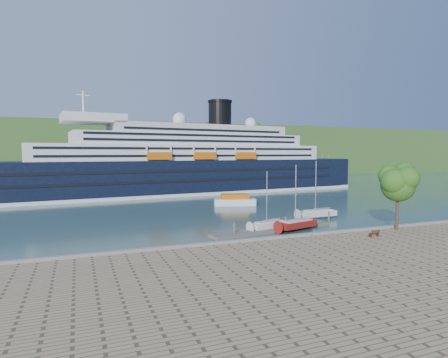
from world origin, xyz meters
TOP-DOWN VIEW (x-y plane):
  - ground at (0.00, 0.00)m, footprint 400.00×400.00m
  - far_hillside at (0.00, 145.00)m, footprint 400.00×50.00m
  - quay_coping at (0.00, -0.20)m, footprint 220.00×0.50m
  - cruise_ship at (-1.77, 59.04)m, footprint 113.79×27.66m
  - park_bench at (5.04, -3.61)m, footprint 1.40×0.67m
  - promenade_tree at (10.72, -1.50)m, footprint 5.63×5.63m
  - floating_pontoon at (-1.88, 7.92)m, footprint 19.63×5.67m
  - sailboat_white_near at (-2.45, 8.21)m, footprint 6.38×3.22m
  - sailboat_red at (1.29, 6.79)m, footprint 7.02×3.55m
  - sailboat_white_far at (9.33, 13.38)m, footprint 7.06×2.09m
  - tender_launch at (2.98, 33.05)m, footprint 9.02×5.20m

SIDE VIEW (x-z plane):
  - ground at x=0.00m, z-range 0.00..0.00m
  - floating_pontoon at x=-1.88m, z-range 0.00..0.43m
  - quay_coping at x=0.00m, z-range 1.00..1.30m
  - tender_launch at x=2.98m, z-range 0.00..2.36m
  - park_bench at x=5.04m, z-range 1.00..1.87m
  - sailboat_white_near at x=-2.45m, z-range 0.00..7.94m
  - sailboat_red at x=1.29m, z-range 0.00..8.74m
  - sailboat_white_far at x=9.33m, z-range 0.00..9.08m
  - promenade_tree at x=10.72m, z-range 1.00..10.33m
  - far_hillside at x=0.00m, z-range 0.00..24.00m
  - cruise_ship at x=-1.77m, z-range 0.00..25.31m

